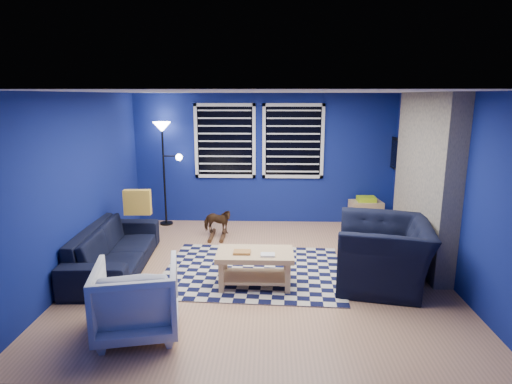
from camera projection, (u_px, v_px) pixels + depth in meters
floor at (261, 272)px, 6.09m from camera, size 5.00×5.00×0.00m
ceiling at (262, 92)px, 5.53m from camera, size 5.00×5.00×0.00m
wall_back at (264, 159)px, 8.25m from camera, size 5.00×0.00×5.00m
wall_left at (81, 185)px, 5.89m from camera, size 0.00×5.00×5.00m
wall_right at (448, 187)px, 5.73m from camera, size 0.00×5.00×5.00m
fireplace at (424, 184)px, 6.23m from camera, size 0.65×2.00×2.50m
window_left at (225, 141)px, 8.16m from camera, size 1.17×0.06×1.42m
window_right at (293, 141)px, 8.12m from camera, size 1.17×0.06×1.42m
tv at (400, 156)px, 7.65m from camera, size 0.07×1.00×0.58m
rug at (253, 271)px, 6.10m from camera, size 2.60×2.13×0.02m
sofa at (115, 248)px, 6.11m from camera, size 2.20×0.97×0.63m
armchair_big at (383, 253)px, 5.62m from camera, size 1.52×1.39×0.86m
armchair_bent at (137, 299)px, 4.45m from camera, size 0.99×1.01×0.78m
rocking_horse at (217, 221)px, 7.49m from camera, size 0.36×0.58×0.45m
coffee_table at (255, 262)px, 5.56m from camera, size 0.99×0.57×0.49m
cabinet at (365, 213)px, 8.16m from camera, size 0.62×0.44×0.58m
floor_lamp at (164, 141)px, 7.98m from camera, size 0.54×0.33×1.97m
throw_pillow at (137, 202)px, 6.66m from camera, size 0.42×0.15×0.39m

